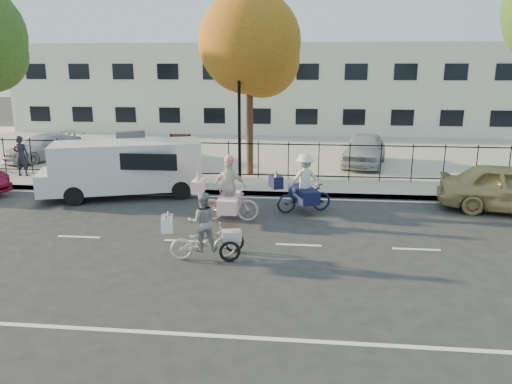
# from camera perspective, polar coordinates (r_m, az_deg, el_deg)

# --- Properties ---
(ground) EXTENTS (120.00, 120.00, 0.00)m
(ground) POSITION_cam_1_polar(r_m,az_deg,el_deg) (13.53, -7.96, -5.57)
(ground) COLOR #333334
(road_markings) EXTENTS (60.00, 9.52, 0.01)m
(road_markings) POSITION_cam_1_polar(r_m,az_deg,el_deg) (13.53, -7.96, -5.55)
(road_markings) COLOR silver
(road_markings) RESTS_ON ground
(curb) EXTENTS (60.00, 0.10, 0.15)m
(curb) POSITION_cam_1_polar(r_m,az_deg,el_deg) (18.23, -4.17, -0.03)
(curb) COLOR #A8A399
(curb) RESTS_ON ground
(sidewalk) EXTENTS (60.00, 2.20, 0.15)m
(sidewalk) POSITION_cam_1_polar(r_m,az_deg,el_deg) (19.24, -3.62, 0.73)
(sidewalk) COLOR #A8A399
(sidewalk) RESTS_ON ground
(parking_lot) EXTENTS (60.00, 15.60, 0.15)m
(parking_lot) POSITION_cam_1_polar(r_m,az_deg,el_deg) (27.88, -0.55, 4.97)
(parking_lot) COLOR #A8A399
(parking_lot) RESTS_ON ground
(iron_fence) EXTENTS (58.00, 0.06, 1.50)m
(iron_fence) POSITION_cam_1_polar(r_m,az_deg,el_deg) (20.13, -3.13, 3.74)
(iron_fence) COLOR black
(iron_fence) RESTS_ON sidewalk
(building) EXTENTS (34.00, 10.00, 6.00)m
(building) POSITION_cam_1_polar(r_m,az_deg,el_deg) (37.51, 1.24, 11.83)
(building) COLOR silver
(building) RESTS_ON ground
(lamppost) EXTENTS (0.36, 0.36, 4.33)m
(lamppost) POSITION_cam_1_polar(r_m,az_deg,el_deg) (19.38, -1.93, 9.95)
(lamppost) COLOR black
(lamppost) RESTS_ON sidewalk
(street_sign) EXTENTS (0.85, 0.06, 1.80)m
(street_sign) POSITION_cam_1_polar(r_m,az_deg,el_deg) (20.04, -8.59, 5.06)
(street_sign) COLOR black
(street_sign) RESTS_ON sidewalk
(zebra_trike) EXTENTS (1.94, 1.08, 1.66)m
(zebra_trike) POSITION_cam_1_polar(r_m,az_deg,el_deg) (12.09, -6.06, -4.71)
(zebra_trike) COLOR silver
(zebra_trike) RESTS_ON ground
(unicorn_bike) EXTENTS (1.99, 1.38, 2.02)m
(unicorn_bike) POSITION_cam_1_polar(r_m,az_deg,el_deg) (14.91, -3.17, -0.57)
(unicorn_bike) COLOR #D3A1A6
(unicorn_bike) RESTS_ON ground
(bull_bike) EXTENTS (2.08, 1.48, 1.88)m
(bull_bike) POSITION_cam_1_polar(r_m,az_deg,el_deg) (15.92, 5.42, 0.35)
(bull_bike) COLOR black
(bull_bike) RESTS_ON ground
(white_van) EXTENTS (5.96, 3.41, 1.96)m
(white_van) POSITION_cam_1_polar(r_m,az_deg,el_deg) (18.31, -14.76, 2.83)
(white_van) COLOR white
(white_van) RESTS_ON ground
(pedestrian) EXTENTS (0.64, 0.45, 1.66)m
(pedestrian) POSITION_cam_1_polar(r_m,az_deg,el_deg) (22.62, -25.26, 3.77)
(pedestrian) COLOR black
(pedestrian) RESTS_ON sidewalk
(lot_car_a) EXTENTS (2.97, 4.45, 1.20)m
(lot_car_a) POSITION_cam_1_polar(r_m,az_deg,el_deg) (26.19, -23.11, 4.72)
(lot_car_a) COLOR #B9BBC1
(lot_car_a) RESTS_ON parking_lot
(lot_car_b) EXTENTS (2.97, 4.57, 1.17)m
(lot_car_b) POSITION_cam_1_polar(r_m,az_deg,el_deg) (23.42, -10.29, 4.61)
(lot_car_b) COLOR silver
(lot_car_b) RESTS_ON parking_lot
(lot_car_c) EXTENTS (2.63, 4.18, 1.30)m
(lot_car_c) POSITION_cam_1_polar(r_m,az_deg,el_deg) (25.07, -14.07, 5.18)
(lot_car_c) COLOR #484C4F
(lot_car_c) RESTS_ON parking_lot
(lot_car_d) EXTENTS (2.56, 4.55, 1.46)m
(lot_car_d) POSITION_cam_1_polar(r_m,az_deg,el_deg) (23.21, 12.26, 4.79)
(lot_car_d) COLOR #AEAFB6
(lot_car_d) RESTS_ON parking_lot
(tree_mid) EXTENTS (4.09, 4.09, 7.51)m
(tree_mid) POSITION_cam_1_polar(r_m,az_deg,el_deg) (20.68, -0.32, 16.16)
(tree_mid) COLOR #442D1D
(tree_mid) RESTS_ON ground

